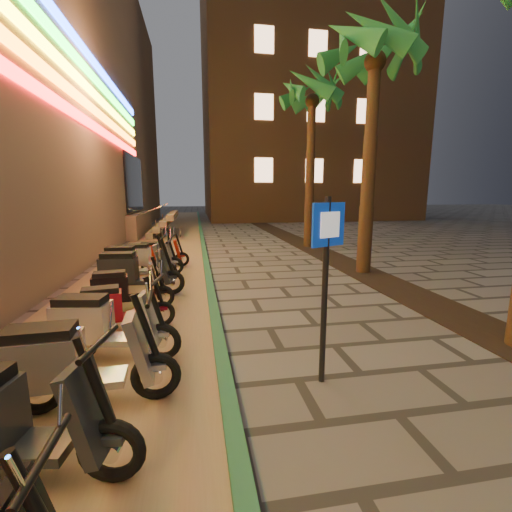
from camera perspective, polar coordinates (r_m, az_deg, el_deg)
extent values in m
plane|color=#474442|center=(3.32, 17.14, -33.68)|extent=(120.00, 120.00, 0.00)
cube|color=#8C7251|center=(12.38, -16.36, -0.61)|extent=(3.40, 60.00, 0.01)
cube|color=#215A3A|center=(12.29, -8.48, -0.16)|extent=(0.18, 60.00, 0.10)
cube|color=black|center=(8.85, 23.32, -5.34)|extent=(1.20, 40.00, 0.02)
cube|color=black|center=(20.35, -19.61, 11.30)|extent=(0.08, 5.00, 3.00)
cube|color=gray|center=(20.84, -24.82, 4.84)|extent=(5.00, 6.00, 1.20)
cube|color=#FF1414|center=(8.99, -33.88, 23.03)|extent=(0.06, 26.00, 0.28)
cube|color=orange|center=(9.14, -34.27, 26.35)|extent=(0.06, 26.00, 0.28)
cube|color=yellow|center=(9.32, -34.66, 29.56)|extent=(0.06, 26.00, 0.28)
cube|color=gray|center=(20.33, -16.51, 3.98)|extent=(0.35, 5.00, 0.30)
cube|color=gray|center=(20.26, -15.57, 4.86)|extent=(0.35, 5.00, 0.30)
cube|color=gray|center=(20.21, -14.62, 5.75)|extent=(0.35, 5.00, 0.30)
cube|color=gray|center=(20.16, -13.66, 6.63)|extent=(0.35, 5.00, 0.30)
cylinder|color=silver|center=(18.31, -18.63, 6.66)|extent=(2.09, 0.06, 0.81)
cylinder|color=silver|center=(22.27, -17.13, 7.32)|extent=(2.09, 0.06, 0.81)
cube|color=brown|center=(37.01, 7.12, 26.39)|extent=(18.00, 16.00, 25.00)
cube|color=#F9BC89|center=(26.62, 1.29, 14.13)|extent=(1.40, 0.06, 1.80)
cube|color=#F9BC89|center=(27.68, 9.69, 13.85)|extent=(1.40, 0.06, 1.80)
cube|color=#F9BC89|center=(29.25, 17.29, 13.34)|extent=(1.40, 0.06, 1.80)
cube|color=#F9BC89|center=(27.28, 1.34, 23.60)|extent=(1.40, 0.06, 1.80)
cube|color=#F9BC89|center=(28.32, 9.99, 22.97)|extent=(1.40, 0.06, 1.80)
cube|color=#F9BC89|center=(29.86, 17.79, 21.98)|extent=(1.40, 0.06, 1.80)
cube|color=#F9BC89|center=(28.65, 1.38, 32.40)|extent=(1.40, 0.06, 1.80)
cube|color=#F9BC89|center=(29.63, 10.31, 31.48)|extent=(1.40, 0.06, 1.80)
cube|color=#F9BC89|center=(31.11, 18.33, 30.10)|extent=(1.40, 0.06, 1.80)
cylinder|color=#472D19|center=(10.29, 18.27, 13.07)|extent=(0.40, 0.40, 5.70)
sphere|color=#472D19|center=(10.82, 19.24, 28.29)|extent=(0.56, 0.56, 0.56)
cone|color=#1B5921|center=(11.39, 23.88, 29.47)|extent=(0.60, 1.93, 1.52)
cone|color=#1B5921|center=(11.75, 21.16, 29.01)|extent=(1.70, 1.86, 1.52)
cone|color=#1B5921|center=(11.77, 17.79, 29.16)|extent=(2.00, 0.93, 1.52)
cone|color=#1B5921|center=(11.44, 15.02, 29.87)|extent=(1.97, 1.48, 1.52)
cone|color=#1B5921|center=(10.90, 14.04, 30.95)|extent=(1.22, 2.02, 1.52)
cone|color=#1B5921|center=(10.38, 15.64, 31.97)|extent=(1.22, 2.02, 1.52)
cone|color=#1B5921|center=(10.15, 19.32, 32.30)|extent=(1.97, 1.48, 1.52)
cone|color=#1B5921|center=(10.34, 23.04, 31.66)|extent=(2.00, 0.93, 1.52)
cone|color=#1B5921|center=(10.83, 24.74, 30.48)|extent=(1.70, 1.86, 1.52)
cylinder|color=#472D19|center=(14.89, 9.00, 12.97)|extent=(0.40, 0.40, 5.95)
sphere|color=#472D19|center=(15.32, 9.35, 24.15)|extent=(0.56, 0.56, 0.56)
cone|color=#1B5921|center=(15.73, 12.78, 25.37)|extent=(0.60, 1.93, 1.52)
cone|color=#1B5921|center=(16.17, 11.17, 25.01)|extent=(1.70, 1.86, 1.52)
cone|color=#1B5921|center=(16.28, 8.85, 24.97)|extent=(2.00, 0.93, 1.52)
cone|color=#1B5921|center=(16.01, 6.75, 25.27)|extent=(1.97, 1.48, 1.52)
cone|color=#1B5921|center=(15.48, 5.76, 25.82)|extent=(1.22, 2.02, 1.52)
cone|color=#1B5921|center=(14.92, 6.46, 26.40)|extent=(1.22, 2.02, 1.52)
cone|color=#1B5921|center=(14.60, 8.68, 26.71)|extent=(1.97, 1.48, 1.52)
cone|color=#1B5921|center=(14.70, 11.29, 26.53)|extent=(2.00, 0.93, 1.52)
cone|color=#1B5921|center=(15.15, 12.89, 25.97)|extent=(1.70, 1.86, 1.52)
cylinder|color=black|center=(4.13, 11.36, -6.10)|extent=(0.07, 0.07, 2.25)
cube|color=#0B2E95|center=(3.96, 11.99, 5.14)|extent=(0.46, 0.23, 0.50)
cube|color=white|center=(3.95, 12.25, 5.10)|extent=(0.27, 0.14, 0.29)
cylinder|color=black|center=(2.05, -31.85, -26.50)|extent=(0.05, 0.57, 0.04)
torus|color=black|center=(3.32, -22.93, -27.72)|extent=(0.56, 0.20, 0.55)
cylinder|color=silver|center=(3.32, -22.93, -27.72)|extent=(0.16, 0.13, 0.15)
cube|color=#292C2E|center=(3.55, -33.03, -25.08)|extent=(0.64, 0.45, 0.09)
cube|color=#292C2E|center=(3.17, -26.11, -22.02)|extent=(0.35, 0.47, 0.75)
cylinder|color=black|center=(3.04, -25.11, -18.83)|extent=(0.30, 0.12, 0.79)
cylinder|color=black|center=(2.87, -24.66, -12.99)|extent=(0.15, 0.62, 0.05)
cube|color=#292C2E|center=(3.25, -23.11, -25.93)|extent=(0.26, 0.19, 0.06)
torus|color=black|center=(4.43, -32.72, -18.26)|extent=(0.56, 0.14, 0.55)
cylinder|color=silver|center=(4.43, -32.72, -18.26)|extent=(0.15, 0.11, 0.15)
torus|color=black|center=(4.19, -16.31, -18.66)|extent=(0.56, 0.14, 0.55)
cylinder|color=silver|center=(4.19, -16.31, -18.66)|extent=(0.15, 0.11, 0.15)
cube|color=#AFADB6|center=(4.26, -24.95, -18.13)|extent=(0.60, 0.39, 0.09)
cube|color=#AFADB6|center=(4.28, -32.03, -14.67)|extent=(0.77, 0.45, 0.53)
cube|color=black|center=(4.16, -32.45, -10.78)|extent=(0.68, 0.38, 0.13)
cube|color=#AFADB6|center=(4.04, -18.76, -14.19)|extent=(0.31, 0.44, 0.75)
cylinder|color=black|center=(3.95, -17.84, -11.35)|extent=(0.30, 0.09, 0.79)
cylinder|color=black|center=(3.84, -17.33, -6.59)|extent=(0.08, 0.62, 0.05)
cube|color=#AFADB6|center=(4.13, -16.41, -17.11)|extent=(0.24, 0.16, 0.06)
torus|color=black|center=(5.43, -27.43, -12.62)|extent=(0.54, 0.19, 0.53)
cylinder|color=silver|center=(5.43, -27.43, -12.62)|extent=(0.16, 0.12, 0.14)
torus|color=black|center=(5.04, -15.35, -13.60)|extent=(0.54, 0.19, 0.53)
cylinder|color=silver|center=(5.04, -15.35, -13.60)|extent=(0.16, 0.12, 0.14)
cube|color=silver|center=(5.19, -21.77, -12.73)|extent=(0.61, 0.43, 0.08)
cube|color=silver|center=(5.29, -26.90, -9.73)|extent=(0.77, 0.50, 0.51)
cube|color=black|center=(5.20, -27.17, -6.65)|extent=(0.68, 0.43, 0.12)
cube|color=silver|center=(4.95, -17.18, -9.80)|extent=(0.33, 0.45, 0.72)
cylinder|color=black|center=(4.86, -16.49, -7.57)|extent=(0.29, 0.12, 0.76)
cylinder|color=black|center=(4.76, -16.10, -3.84)|extent=(0.14, 0.59, 0.05)
cube|color=silver|center=(4.99, -15.42, -12.30)|extent=(0.25, 0.18, 0.06)
torus|color=black|center=(6.19, -24.83, -9.94)|extent=(0.47, 0.18, 0.46)
cylinder|color=silver|center=(6.19, -24.83, -9.94)|extent=(0.14, 0.11, 0.12)
torus|color=black|center=(6.20, -15.46, -9.31)|extent=(0.47, 0.18, 0.46)
cylinder|color=silver|center=(6.20, -15.46, -9.31)|extent=(0.14, 0.11, 0.12)
cube|color=maroon|center=(6.16, -20.24, -9.35)|extent=(0.54, 0.39, 0.07)
cube|color=maroon|center=(6.10, -24.34, -7.62)|extent=(0.68, 0.46, 0.45)
cube|color=black|center=(6.03, -24.53, -5.28)|extent=(0.60, 0.39, 0.11)
cube|color=maroon|center=(6.09, -16.77, -6.71)|extent=(0.30, 0.40, 0.63)
cylinder|color=black|center=(6.05, -16.27, -5.05)|extent=(0.25, 0.11, 0.66)
cylinder|color=black|center=(5.98, -15.98, -2.38)|extent=(0.14, 0.52, 0.04)
cube|color=maroon|center=(6.16, -15.50, -8.37)|extent=(0.22, 0.16, 0.05)
torus|color=black|center=(7.20, -23.54, -6.98)|extent=(0.48, 0.16, 0.48)
cylinder|color=silver|center=(7.20, -23.54, -6.98)|extent=(0.14, 0.11, 0.13)
torus|color=black|center=(7.17, -15.32, -6.55)|extent=(0.48, 0.16, 0.48)
cylinder|color=silver|center=(7.17, -15.32, -6.55)|extent=(0.14, 0.11, 0.13)
cube|color=black|center=(7.15, -19.53, -6.51)|extent=(0.54, 0.38, 0.07)
cube|color=black|center=(7.12, -23.11, -4.92)|extent=(0.68, 0.43, 0.46)
cube|color=black|center=(7.06, -23.26, -2.84)|extent=(0.60, 0.37, 0.11)
cube|color=black|center=(7.08, -16.47, -4.20)|extent=(0.29, 0.40, 0.64)
cylinder|color=black|center=(7.04, -16.03, -2.73)|extent=(0.26, 0.10, 0.68)
cylinder|color=black|center=(6.98, -15.78, -0.37)|extent=(0.12, 0.53, 0.04)
cube|color=black|center=(7.13, -15.36, -5.71)|extent=(0.22, 0.16, 0.05)
torus|color=black|center=(8.31, -22.34, -4.28)|extent=(0.58, 0.16, 0.58)
cylinder|color=silver|center=(8.31, -22.34, -4.28)|extent=(0.16, 0.12, 0.15)
torus|color=black|center=(8.03, -13.82, -4.27)|extent=(0.58, 0.16, 0.58)
cylinder|color=silver|center=(8.03, -13.82, -4.27)|extent=(0.16, 0.12, 0.15)
cube|color=#222326|center=(8.14, -18.24, -3.99)|extent=(0.64, 0.42, 0.09)
cube|color=#222326|center=(8.21, -21.90, -2.11)|extent=(0.81, 0.48, 0.55)
cube|color=black|center=(8.15, -22.05, 0.09)|extent=(0.71, 0.41, 0.13)
cube|color=#222326|center=(7.97, -15.04, -1.66)|extent=(0.33, 0.46, 0.78)
cylinder|color=black|center=(7.92, -14.56, -0.09)|extent=(0.31, 0.10, 0.82)
cylinder|color=black|center=(7.85, -14.28, 2.46)|extent=(0.10, 0.64, 0.05)
cube|color=#222326|center=(8.00, -13.86, -3.35)|extent=(0.25, 0.17, 0.07)
torus|color=black|center=(9.36, -21.98, -2.71)|extent=(0.57, 0.15, 0.56)
cylinder|color=silver|center=(9.36, -21.98, -2.71)|extent=(0.16, 0.12, 0.15)
torus|color=black|center=(9.09, -14.67, -2.66)|extent=(0.57, 0.15, 0.56)
cylinder|color=silver|center=(9.09, -14.67, -2.66)|extent=(0.16, 0.12, 0.15)
cube|color=#9D9EA5|center=(9.20, -18.46, -2.43)|extent=(0.62, 0.41, 0.09)
cube|color=#9D9EA5|center=(9.27, -21.60, -0.83)|extent=(0.78, 0.47, 0.54)
cube|color=black|center=(9.22, -21.73, 1.08)|extent=(0.69, 0.40, 0.13)
cube|color=#9D9EA5|center=(9.04, -15.72, -0.41)|extent=(0.32, 0.45, 0.76)
cylinder|color=black|center=(8.99, -15.31, 0.95)|extent=(0.30, 0.10, 0.80)
cylinder|color=black|center=(8.93, -15.08, 3.13)|extent=(0.10, 0.63, 0.05)
cube|color=#9D9EA5|center=(9.06, -14.71, -1.86)|extent=(0.25, 0.17, 0.06)
torus|color=black|center=(10.23, -19.49, -1.61)|extent=(0.52, 0.16, 0.51)
cylinder|color=silver|center=(10.23, -19.49, -1.61)|extent=(0.15, 0.11, 0.14)
torus|color=black|center=(9.98, -13.40, -1.58)|extent=(0.52, 0.16, 0.51)
cylinder|color=silver|center=(9.98, -13.40, -1.58)|extent=(0.15, 0.11, 0.14)
cube|color=silver|center=(10.09, -16.55, -1.38)|extent=(0.57, 0.39, 0.08)
cube|color=silver|center=(10.16, -19.16, -0.04)|extent=(0.73, 0.45, 0.49)
cube|color=black|center=(10.11, -19.26, 1.55)|extent=(0.64, 0.38, 0.12)
cube|color=silver|center=(9.94, -14.26, 0.29)|extent=(0.30, 0.42, 0.69)
cylinder|color=black|center=(9.90, -13.92, 1.42)|extent=(0.28, 0.10, 0.73)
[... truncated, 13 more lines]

